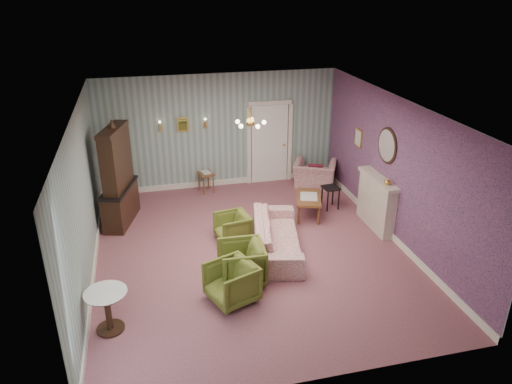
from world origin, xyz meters
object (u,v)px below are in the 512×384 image
object	(u,v)px
olive_chair_b	(241,261)
dresser	(117,174)
fireplace	(376,202)
sofa_chintz	(277,230)
olive_chair_a	(232,281)
wingback_chair	(315,170)
coffee_table	(308,206)
side_table_black	(330,198)
pedestal_table	(108,311)
olive_chair_c	(232,226)

from	to	relation	value
olive_chair_b	dresser	size ratio (longest dim) A/B	0.35
dresser	fireplace	xyz separation A→B (m)	(5.35, -1.54, -0.57)
sofa_chintz	olive_chair_a	bearing A→B (deg)	151.95
olive_chair_a	olive_chair_b	xyz separation A→B (m)	(0.28, 0.53, 0.02)
wingback_chair	coffee_table	size ratio (longest dim) A/B	1.07
wingback_chair	side_table_black	xyz separation A→B (m)	(-0.09, -1.33, -0.18)
olive_chair_b	coffee_table	world-z (taller)	olive_chair_b
pedestal_table	dresser	bearing A→B (deg)	87.61
olive_chair_b	olive_chair_c	distance (m)	1.48
fireplace	side_table_black	bearing A→B (deg)	118.88
sofa_chintz	side_table_black	xyz separation A→B (m)	(1.75, 1.56, -0.17)
fireplace	olive_chair_c	bearing A→B (deg)	177.72
olive_chair_b	coffee_table	xyz separation A→B (m)	(2.01, 2.16, -0.16)
olive_chair_a	fireplace	world-z (taller)	fireplace
wingback_chair	pedestal_table	bearing A→B (deg)	68.68
olive_chair_a	olive_chair_b	bearing A→B (deg)	130.76
fireplace	pedestal_table	distance (m)	5.93
olive_chair_b	pedestal_table	distance (m)	2.40
olive_chair_c	side_table_black	bearing A→B (deg)	101.73
sofa_chintz	fireplace	xyz separation A→B (m)	(2.35, 0.47, 0.14)
pedestal_table	coffee_table	bearing A→B (deg)	34.98
coffee_table	side_table_black	size ratio (longest dim) A/B	1.78
wingback_chair	side_table_black	size ratio (longest dim) A/B	1.91
fireplace	side_table_black	world-z (taller)	fireplace
olive_chair_a	olive_chair_b	world-z (taller)	olive_chair_b
dresser	fireplace	bearing A→B (deg)	0.41
wingback_chair	olive_chair_c	bearing A→B (deg)	67.31
olive_chair_b	olive_chair_c	size ratio (longest dim) A/B	1.23
olive_chair_b	pedestal_table	world-z (taller)	olive_chair_b
coffee_table	olive_chair_c	bearing A→B (deg)	-160.00
olive_chair_b	olive_chair_c	bearing A→B (deg)	177.44
olive_chair_b	dresser	distance (m)	3.65
dresser	side_table_black	world-z (taller)	dresser
sofa_chintz	coffee_table	bearing A→B (deg)	-29.02
sofa_chintz	side_table_black	size ratio (longest dim) A/B	4.15
fireplace	dresser	bearing A→B (deg)	163.93
olive_chair_b	fireplace	world-z (taller)	fireplace
olive_chair_c	coffee_table	world-z (taller)	olive_chair_c
sofa_chintz	side_table_black	world-z (taller)	sofa_chintz
olive_chair_b	side_table_black	xyz separation A→B (m)	(2.65, 2.44, -0.13)
side_table_black	wingback_chair	bearing A→B (deg)	85.97
sofa_chintz	wingback_chair	size ratio (longest dim) A/B	2.17
olive_chair_c	pedestal_table	world-z (taller)	pedestal_table
olive_chair_b	dresser	world-z (taller)	dresser
olive_chair_b	side_table_black	bearing A→B (deg)	134.92
olive_chair_c	dresser	world-z (taller)	dresser
olive_chair_a	coffee_table	size ratio (longest dim) A/B	0.79
olive_chair_b	wingback_chair	bearing A→B (deg)	146.24
wingback_chair	olive_chair_b	bearing A→B (deg)	80.00
olive_chair_b	wingback_chair	distance (m)	4.66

